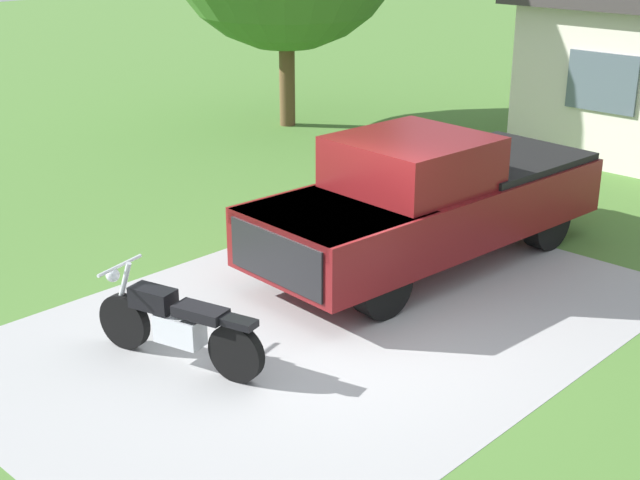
% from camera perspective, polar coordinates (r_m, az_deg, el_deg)
% --- Properties ---
extents(ground_plane, '(80.00, 80.00, 0.00)m').
position_cam_1_polar(ground_plane, '(10.81, 0.60, -5.47)').
color(ground_plane, '#4B7731').
extents(driveway_pad, '(5.71, 8.43, 0.01)m').
position_cam_1_polar(driveway_pad, '(10.81, 0.60, -5.45)').
color(driveway_pad, '#9F9F9F').
rests_on(driveway_pad, ground).
extents(motorcycle, '(2.17, 0.88, 1.09)m').
position_cam_1_polar(motorcycle, '(9.86, -9.27, -5.42)').
color(motorcycle, black).
rests_on(motorcycle, ground).
extents(pickup_truck, '(2.40, 5.75, 1.90)m').
position_cam_1_polar(pickup_truck, '(12.49, 7.27, 2.74)').
color(pickup_truck, black).
rests_on(pickup_truck, ground).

